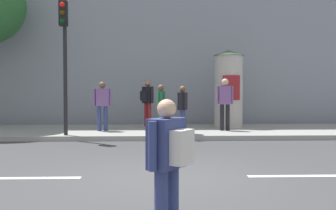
{
  "coord_description": "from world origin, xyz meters",
  "views": [
    {
      "loc": [
        -0.2,
        -7.18,
        1.59
      ],
      "look_at": [
        0.12,
        2.0,
        1.21
      ],
      "focal_mm": 43.24,
      "sensor_mm": 36.0,
      "label": 1
    }
  ],
  "objects_px": {
    "poster_column": "(229,88)",
    "pedestrian_in_red_top": "(183,106)",
    "pedestrian_with_bag": "(147,99)",
    "traffic_light": "(64,45)",
    "pedestrian_near_pole": "(102,102)",
    "pedestrian_tallest": "(169,156)",
    "pedestrian_in_light_jacket": "(161,104)",
    "pedestrian_with_backpack": "(225,100)"
  },
  "relations": [
    {
      "from": "pedestrian_near_pole",
      "to": "pedestrian_with_backpack",
      "type": "height_order",
      "value": "pedestrian_with_backpack"
    },
    {
      "from": "pedestrian_in_light_jacket",
      "to": "pedestrian_with_bag",
      "type": "distance_m",
      "value": 1.92
    },
    {
      "from": "pedestrian_in_light_jacket",
      "to": "pedestrian_with_bag",
      "type": "xyz_separation_m",
      "value": [
        -0.49,
        1.85,
        0.13
      ]
    },
    {
      "from": "pedestrian_near_pole",
      "to": "pedestrian_with_bag",
      "type": "relative_size",
      "value": 0.95
    },
    {
      "from": "pedestrian_tallest",
      "to": "pedestrian_in_red_top",
      "type": "relative_size",
      "value": 0.97
    },
    {
      "from": "traffic_light",
      "to": "poster_column",
      "type": "height_order",
      "value": "traffic_light"
    },
    {
      "from": "poster_column",
      "to": "pedestrian_with_bag",
      "type": "relative_size",
      "value": 1.64
    },
    {
      "from": "pedestrian_in_light_jacket",
      "to": "pedestrian_with_bag",
      "type": "bearing_deg",
      "value": 104.72
    },
    {
      "from": "traffic_light",
      "to": "pedestrian_with_bag",
      "type": "height_order",
      "value": "traffic_light"
    },
    {
      "from": "pedestrian_in_light_jacket",
      "to": "pedestrian_with_backpack",
      "type": "relative_size",
      "value": 0.88
    },
    {
      "from": "poster_column",
      "to": "pedestrian_in_red_top",
      "type": "distance_m",
      "value": 3.04
    },
    {
      "from": "pedestrian_with_backpack",
      "to": "pedestrian_with_bag",
      "type": "bearing_deg",
      "value": 150.02
    },
    {
      "from": "pedestrian_with_backpack",
      "to": "pedestrian_tallest",
      "type": "bearing_deg",
      "value": -103.51
    },
    {
      "from": "poster_column",
      "to": "pedestrian_in_red_top",
      "type": "xyz_separation_m",
      "value": [
        -1.89,
        -2.32,
        -0.56
      ]
    },
    {
      "from": "poster_column",
      "to": "pedestrian_in_red_top",
      "type": "bearing_deg",
      "value": -129.17
    },
    {
      "from": "pedestrian_tallest",
      "to": "pedestrian_in_light_jacket",
      "type": "relative_size",
      "value": 0.94
    },
    {
      "from": "traffic_light",
      "to": "pedestrian_near_pole",
      "type": "distance_m",
      "value": 2.42
    },
    {
      "from": "poster_column",
      "to": "pedestrian_tallest",
      "type": "xyz_separation_m",
      "value": [
        -2.65,
        -10.8,
        -0.73
      ]
    },
    {
      "from": "pedestrian_tallest",
      "to": "pedestrian_in_red_top",
      "type": "height_order",
      "value": "pedestrian_in_red_top"
    },
    {
      "from": "pedestrian_tallest",
      "to": "poster_column",
      "type": "bearing_deg",
      "value": 76.22
    },
    {
      "from": "pedestrian_in_red_top",
      "to": "pedestrian_with_bag",
      "type": "height_order",
      "value": "pedestrian_with_bag"
    },
    {
      "from": "pedestrian_in_light_jacket",
      "to": "poster_column",
      "type": "bearing_deg",
      "value": 31.86
    },
    {
      "from": "pedestrian_near_pole",
      "to": "pedestrian_in_red_top",
      "type": "relative_size",
      "value": 1.1
    },
    {
      "from": "poster_column",
      "to": "pedestrian_with_backpack",
      "type": "bearing_deg",
      "value": -105.75
    },
    {
      "from": "pedestrian_in_light_jacket",
      "to": "pedestrian_with_backpack",
      "type": "xyz_separation_m",
      "value": [
        2.2,
        0.3,
        0.12
      ]
    },
    {
      "from": "pedestrian_in_red_top",
      "to": "pedestrian_with_backpack",
      "type": "height_order",
      "value": "pedestrian_with_backpack"
    },
    {
      "from": "traffic_light",
      "to": "pedestrian_in_light_jacket",
      "type": "relative_size",
      "value": 2.59
    },
    {
      "from": "pedestrian_tallest",
      "to": "pedestrian_with_bag",
      "type": "bearing_deg",
      "value": 92.07
    },
    {
      "from": "traffic_light",
      "to": "pedestrian_with_bag",
      "type": "relative_size",
      "value": 2.32
    },
    {
      "from": "poster_column",
      "to": "pedestrian_with_bag",
      "type": "height_order",
      "value": "poster_column"
    },
    {
      "from": "pedestrian_tallest",
      "to": "pedestrian_near_pole",
      "type": "distance_m",
      "value": 9.73
    },
    {
      "from": "traffic_light",
      "to": "pedestrian_near_pole",
      "type": "bearing_deg",
      "value": 54.51
    },
    {
      "from": "pedestrian_in_red_top",
      "to": "pedestrian_with_bag",
      "type": "relative_size",
      "value": 0.87
    },
    {
      "from": "pedestrian_tallest",
      "to": "pedestrian_with_bag",
      "type": "distance_m",
      "value": 11.07
    },
    {
      "from": "pedestrian_in_red_top",
      "to": "poster_column",
      "type": "bearing_deg",
      "value": 50.83
    },
    {
      "from": "pedestrian_in_red_top",
      "to": "traffic_light",
      "type": "bearing_deg",
      "value": -175.32
    },
    {
      "from": "traffic_light",
      "to": "pedestrian_with_bag",
      "type": "distance_m",
      "value": 4.16
    },
    {
      "from": "traffic_light",
      "to": "pedestrian_near_pole",
      "type": "relative_size",
      "value": 2.44
    },
    {
      "from": "traffic_light",
      "to": "pedestrian_in_red_top",
      "type": "height_order",
      "value": "traffic_light"
    },
    {
      "from": "pedestrian_in_light_jacket",
      "to": "pedestrian_with_backpack",
      "type": "bearing_deg",
      "value": 7.8
    },
    {
      "from": "pedestrian_in_red_top",
      "to": "pedestrian_with_bag",
      "type": "xyz_separation_m",
      "value": [
        -1.16,
        2.58,
        0.16
      ]
    },
    {
      "from": "pedestrian_tallest",
      "to": "pedestrian_near_pole",
      "type": "height_order",
      "value": "pedestrian_near_pole"
    }
  ]
}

